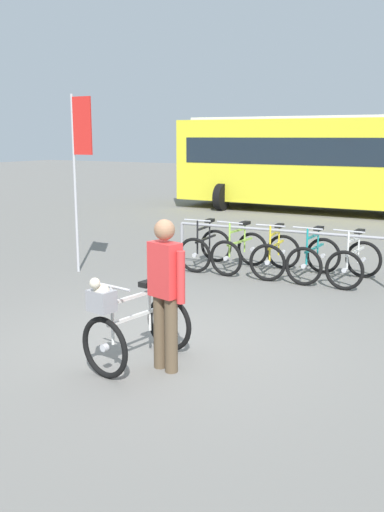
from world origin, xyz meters
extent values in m
plane|color=slate|center=(0.00, 0.00, 0.00)|extent=(80.00, 80.00, 0.00)
cylinder|color=#99999E|center=(-2.05, 3.67, 0.42)|extent=(0.06, 0.06, 0.85)
cylinder|color=#99999E|center=(-0.13, 3.78, 0.85)|extent=(3.85, 0.27, 0.05)
torus|color=black|center=(-1.69, 4.39, 0.33)|extent=(0.67, 0.15, 0.66)
cylinder|color=#B7B7BC|center=(-1.69, 4.39, 0.33)|extent=(0.09, 0.07, 0.08)
torus|color=black|center=(-1.60, 3.37, 0.33)|extent=(0.67, 0.15, 0.66)
cylinder|color=#B7B7BC|center=(-1.60, 3.37, 0.33)|extent=(0.09, 0.07, 0.08)
cube|color=black|center=(-1.64, 3.88, 0.56)|extent=(0.12, 0.92, 0.04)
cube|color=black|center=(-1.64, 3.83, 0.78)|extent=(0.09, 0.61, 0.04)
cylinder|color=black|center=(-1.66, 4.06, 0.60)|extent=(0.03, 0.03, 0.55)
cube|color=black|center=(-1.66, 4.06, 0.88)|extent=(0.14, 0.25, 0.06)
cylinder|color=black|center=(-1.61, 3.49, 0.65)|extent=(0.03, 0.03, 0.63)
cylinder|color=#B7B7BC|center=(-1.61, 3.49, 0.96)|extent=(0.52, 0.07, 0.03)
torus|color=black|center=(-0.91, 4.43, 0.33)|extent=(0.66, 0.12, 0.66)
cylinder|color=#B7B7BC|center=(-0.91, 4.43, 0.33)|extent=(0.08, 0.07, 0.08)
torus|color=black|center=(-0.97, 3.41, 0.33)|extent=(0.66, 0.12, 0.66)
cylinder|color=#B7B7BC|center=(-0.97, 3.41, 0.33)|extent=(0.08, 0.07, 0.08)
cube|color=#9ED14C|center=(-0.94, 3.92, 0.56)|extent=(0.09, 0.92, 0.04)
cube|color=#9ED14C|center=(-0.94, 3.87, 0.78)|extent=(0.07, 0.61, 0.04)
cylinder|color=#9ED14C|center=(-0.93, 4.10, 0.60)|extent=(0.03, 0.03, 0.55)
cube|color=black|center=(-0.93, 4.10, 0.88)|extent=(0.13, 0.25, 0.06)
cylinder|color=#9ED14C|center=(-0.96, 3.53, 0.65)|extent=(0.03, 0.03, 0.63)
cylinder|color=#B7B7BC|center=(-0.96, 3.53, 0.96)|extent=(0.52, 0.06, 0.03)
torus|color=black|center=(-0.30, 4.47, 0.33)|extent=(0.66, 0.14, 0.66)
cylinder|color=#B7B7BC|center=(-0.30, 4.47, 0.33)|extent=(0.09, 0.07, 0.08)
torus|color=black|center=(-0.19, 3.45, 0.33)|extent=(0.66, 0.14, 0.66)
cylinder|color=#B7B7BC|center=(-0.19, 3.45, 0.33)|extent=(0.09, 0.07, 0.08)
cube|color=yellow|center=(-0.24, 3.96, 0.56)|extent=(0.13, 0.92, 0.04)
cube|color=yellow|center=(-0.24, 3.91, 0.78)|extent=(0.10, 0.61, 0.04)
cylinder|color=yellow|center=(-0.26, 4.14, 0.60)|extent=(0.03, 0.03, 0.55)
cube|color=black|center=(-0.26, 4.14, 0.88)|extent=(0.14, 0.25, 0.06)
cylinder|color=yellow|center=(-0.20, 3.57, 0.65)|extent=(0.03, 0.03, 0.63)
cylinder|color=#B7B7BC|center=(-0.20, 3.57, 0.96)|extent=(0.52, 0.08, 0.03)
torus|color=black|center=(0.46, 4.51, 0.33)|extent=(0.66, 0.09, 0.66)
cylinder|color=#B7B7BC|center=(0.46, 4.51, 0.33)|extent=(0.08, 0.06, 0.08)
torus|color=black|center=(0.45, 3.49, 0.33)|extent=(0.66, 0.09, 0.66)
cylinder|color=#B7B7BC|center=(0.45, 3.49, 0.33)|extent=(0.08, 0.06, 0.08)
cube|color=teal|center=(0.46, 4.00, 0.56)|extent=(0.05, 0.92, 0.04)
cube|color=teal|center=(0.46, 3.95, 0.78)|extent=(0.04, 0.61, 0.04)
cylinder|color=teal|center=(0.46, 4.18, 0.60)|extent=(0.03, 0.03, 0.55)
cube|color=black|center=(0.46, 4.18, 0.88)|extent=(0.12, 0.24, 0.06)
cylinder|color=teal|center=(0.45, 3.61, 0.65)|extent=(0.03, 0.03, 0.63)
cylinder|color=#B7B7BC|center=(0.45, 3.61, 0.96)|extent=(0.52, 0.03, 0.03)
torus|color=black|center=(1.18, 4.55, 0.33)|extent=(0.66, 0.12, 0.66)
cylinder|color=#B7B7BC|center=(1.18, 4.55, 0.33)|extent=(0.08, 0.07, 0.08)
torus|color=black|center=(1.13, 3.53, 0.33)|extent=(0.66, 0.12, 0.66)
cylinder|color=#B7B7BC|center=(1.13, 3.53, 0.33)|extent=(0.08, 0.07, 0.08)
cube|color=silver|center=(1.15, 4.04, 0.56)|extent=(0.09, 0.92, 0.04)
cube|color=silver|center=(1.15, 3.99, 0.78)|extent=(0.07, 0.61, 0.04)
cylinder|color=silver|center=(1.17, 4.22, 0.60)|extent=(0.03, 0.03, 0.55)
cube|color=black|center=(1.17, 4.22, 0.88)|extent=(0.13, 0.25, 0.06)
cylinder|color=silver|center=(1.13, 3.65, 0.65)|extent=(0.03, 0.03, 0.63)
cylinder|color=#B7B7BC|center=(1.13, 3.65, 0.96)|extent=(0.52, 0.06, 0.03)
torus|color=black|center=(0.11, -0.21, 0.33)|extent=(0.66, 0.16, 0.66)
cylinder|color=#B7B7BC|center=(0.11, -0.21, 0.33)|extent=(0.09, 0.07, 0.08)
torus|color=black|center=(-0.05, -1.22, 0.33)|extent=(0.66, 0.16, 0.66)
cylinder|color=#B7B7BC|center=(-0.05, -1.22, 0.33)|extent=(0.09, 0.07, 0.08)
cube|color=silver|center=(0.03, -0.71, 0.56)|extent=(0.17, 0.91, 0.04)
cube|color=silver|center=(0.02, -0.76, 0.78)|extent=(0.13, 0.61, 0.04)
cylinder|color=silver|center=(0.06, -0.53, 0.60)|extent=(0.03, 0.03, 0.55)
cube|color=black|center=(0.06, -0.53, 0.88)|extent=(0.15, 0.26, 0.06)
cylinder|color=silver|center=(-0.03, -1.09, 0.65)|extent=(0.03, 0.03, 0.63)
cylinder|color=#B7B7BC|center=(-0.03, -1.09, 0.96)|extent=(0.52, 0.11, 0.03)
cube|color=gray|center=(-0.05, -1.24, 0.84)|extent=(0.29, 0.24, 0.22)
ellipsoid|color=beige|center=(-0.05, -1.24, 0.94)|extent=(0.20, 0.19, 0.16)
sphere|color=beige|center=(-0.06, -1.32, 1.04)|extent=(0.11, 0.11, 0.11)
cylinder|color=brown|center=(0.30, -0.69, 0.41)|extent=(0.14, 0.14, 0.82)
cylinder|color=brown|center=(0.47, -0.74, 0.41)|extent=(0.14, 0.14, 0.82)
cube|color=red|center=(0.38, -0.71, 1.11)|extent=(0.38, 0.28, 0.58)
cylinder|color=red|center=(0.18, -0.64, 1.06)|extent=(0.09, 0.09, 0.55)
cylinder|color=red|center=(0.60, -0.75, 1.06)|extent=(0.09, 0.09, 0.55)
sphere|color=#9E7051|center=(0.38, -0.71, 1.53)|extent=(0.22, 0.22, 0.22)
cube|color=yellow|center=(-2.13, 13.07, 1.65)|extent=(10.05, 2.73, 2.70)
cube|color=#19232D|center=(-2.13, 13.07, 2.00)|extent=(9.26, 2.73, 0.84)
cube|color=silver|center=(-2.13, 13.07, 3.04)|extent=(9.05, 2.46, 0.08)
cylinder|color=black|center=(-5.35, 11.74, 0.45)|extent=(0.27, 0.91, 0.90)
cylinder|color=black|center=(-5.40, 14.24, 0.45)|extent=(0.27, 0.91, 0.90)
cylinder|color=#B2B2B7|center=(-3.52, 2.38, 1.60)|extent=(0.05, 0.05, 3.20)
cube|color=red|center=(-3.30, 2.38, 2.65)|extent=(0.40, 0.03, 1.00)
camera|label=1|loc=(3.59, -5.69, 2.48)|focal=40.79mm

